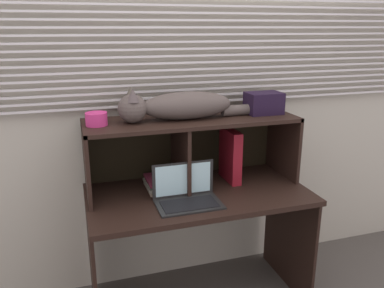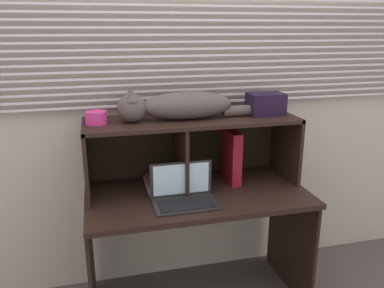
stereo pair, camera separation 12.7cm
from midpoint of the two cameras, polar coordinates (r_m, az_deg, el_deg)
The scene contains 9 objects.
back_panel_with_blinds at distance 2.45m, azimuth -3.24°, elevation 7.68°, with size 4.40×0.08×2.50m.
desk at distance 2.33m, azimuth -0.67°, elevation -10.47°, with size 1.26×0.66×0.73m.
hutch_shelf_unit at distance 2.30m, azimuth -2.02°, elevation 1.00°, with size 1.23×0.39×0.40m.
cat at distance 2.21m, azimuth -3.56°, elevation 5.56°, with size 0.91×0.18×0.19m.
laptop at distance 2.12m, azimuth -2.49°, elevation -7.43°, with size 0.35×0.22×0.21m.
binder_upright at distance 2.39m, azimuth 4.09°, elevation -1.65°, with size 0.06×0.23×0.32m, color maroon.
book_stack at distance 2.31m, azimuth -6.12°, elevation -5.72°, with size 0.18×0.23×0.06m.
small_basket at distance 2.15m, azimuth -15.41°, elevation 3.53°, with size 0.12×0.12×0.07m, color #D03179.
storage_box at distance 2.39m, azimuth 8.92°, elevation 5.91°, with size 0.21×0.15×0.13m, color black.
Camera 1 is at (-0.66, -1.78, 1.64)m, focal length 36.58 mm.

